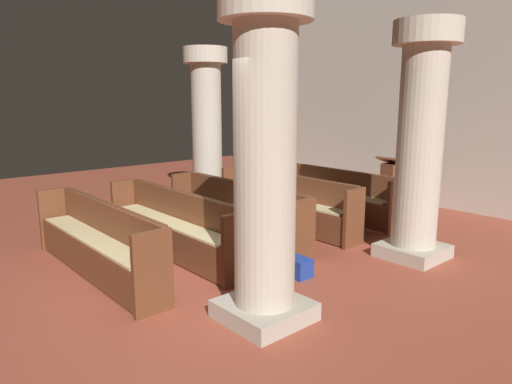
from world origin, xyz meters
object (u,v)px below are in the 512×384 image
pew_row_3 (173,222)px  lectern (390,189)px  pew_row_0 (327,191)px  pew_row_1 (285,200)px  kneeler_box_blue (297,267)px  pillar_aisle_side (420,139)px  pew_row_2 (235,210)px  pillar_far_side (207,125)px  pillar_aisle_rear (265,156)px  hymn_book (263,169)px  pew_row_4 (96,238)px

pew_row_3 → lectern: lectern is taller
pew_row_0 → pew_row_1: (0.00, -1.10, 0.00)m
pew_row_1 → kneeler_box_blue: (1.69, -1.47, -0.36)m
pillar_aisle_side → lectern: pillar_aisle_side is taller
pew_row_2 → pillar_far_side: 2.71m
pew_row_1 → pillar_far_side: size_ratio=0.94×
pillar_aisle_rear → pew_row_1: bearing=131.7°
pew_row_2 → pillar_aisle_rear: bearing=-32.5°
pew_row_2 → pillar_aisle_rear: size_ratio=0.94×
pillar_aisle_side → lectern: (-1.66, 1.97, -1.18)m
lectern → hymn_book: size_ratio=5.69×
pillar_aisle_side → hymn_book: pillar_aisle_side is taller
pew_row_1 → pillar_aisle_rear: bearing=-48.3°
pew_row_0 → pew_row_2: 2.19m
pew_row_3 → kneeler_box_blue: (1.69, 0.72, -0.36)m
pew_row_1 → pew_row_4: 3.29m
pillar_far_side → kneeler_box_blue: size_ratio=9.34×
pew_row_0 → pew_row_2: bearing=-90.0°
pew_row_2 → pillar_far_side: size_ratio=0.94×
pew_row_1 → pew_row_3: bearing=-90.0°
pew_row_0 → pew_row_4: 4.39m
pew_row_4 → pillar_far_side: bearing=124.1°
pillar_aisle_rear → lectern: bearing=109.2°
pillar_aisle_side → lectern: bearing=130.0°
pew_row_3 → pillar_aisle_rear: (2.26, -0.34, 1.16)m
pew_row_0 → kneeler_box_blue: 3.09m
pew_row_2 → pillar_far_side: pillar_far_side is taller
pew_row_2 → lectern: size_ratio=2.72×
pew_row_4 → lectern: lectern is taller
pew_row_4 → hymn_book: (-0.78, 3.49, 0.42)m
pillar_far_side → pillar_aisle_rear: 5.12m
pew_row_3 → hymn_book: bearing=108.1°
pillar_far_side → pew_row_3: bearing=-44.4°
pillar_aisle_rear → pew_row_3: bearing=171.4°
pillar_aisle_side → kneeler_box_blue: (-0.57, -1.71, -1.52)m
pew_row_1 → pew_row_2: same height
pew_row_4 → pillar_aisle_side: size_ratio=0.94×
lectern → hymn_book: bearing=-124.4°
pew_row_2 → pillar_aisle_rear: (2.26, -1.44, 1.16)m
pew_row_1 → kneeler_box_blue: bearing=-41.0°
pillar_aisle_rear → lectern: size_ratio=2.89×
pillar_far_side → pillar_aisle_rear: (4.46, -2.50, 0.00)m
pew_row_3 → pillar_aisle_rear: size_ratio=0.94×
pillar_aisle_side → hymn_book: (-3.04, -0.05, -0.74)m
pillar_aisle_side → pillar_aisle_rear: same height
pillar_far_side → hymn_book: size_ratio=16.44×
pew_row_2 → pew_row_4: size_ratio=1.00×
pillar_aisle_side → hymn_book: 3.13m
pillar_aisle_side → kneeler_box_blue: pillar_aisle_side is taller
pew_row_4 → pew_row_1: bearing=90.0°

